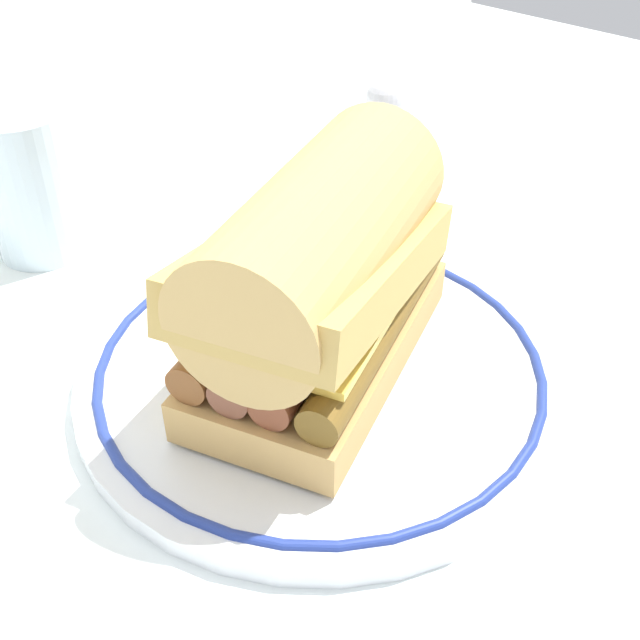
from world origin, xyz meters
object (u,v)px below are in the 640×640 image
plate (320,370)px  sausage_sandwich (320,275)px  drinking_glass (36,193)px  salt_shaker (383,130)px

plate → sausage_sandwich: bearing=-111.8°
plate → drinking_glass: 0.25m
sausage_sandwich → drinking_glass: (-0.02, 0.25, -0.03)m
plate → salt_shaker: size_ratio=3.37×
plate → salt_shaker: (0.23, 0.13, 0.03)m
plate → drinking_glass: (-0.02, 0.25, 0.04)m
sausage_sandwich → plate: bearing=50.5°
sausage_sandwich → salt_shaker: (0.23, 0.13, -0.03)m
plate → sausage_sandwich: sausage_sandwich is taller
drinking_glass → salt_shaker: (0.26, -0.11, -0.00)m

